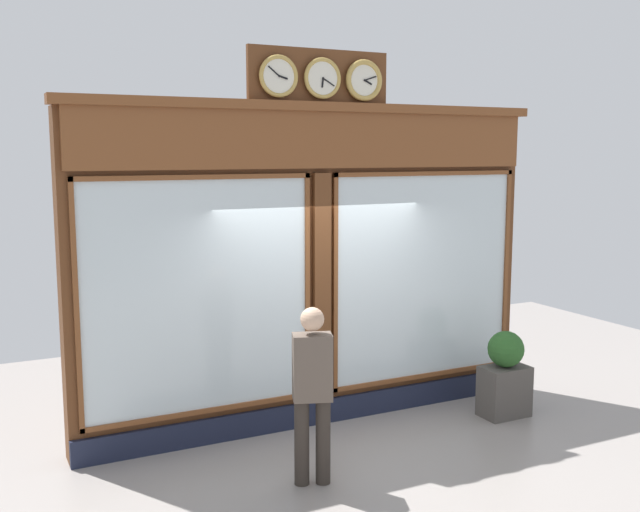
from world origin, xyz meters
TOP-DOWN VIEW (x-y plane):
  - shop_facade at (-0.00, -0.13)m, footprint 5.62×0.42m
  - pedestrian at (0.76, 1.37)m, footprint 0.41×0.33m
  - planter_box at (-2.04, 0.77)m, footprint 0.56×0.36m
  - planter_shrub at (-2.04, 0.77)m, footprint 0.42×0.42m

SIDE VIEW (x-z plane):
  - planter_box at x=-2.04m, z-range 0.00..0.60m
  - planter_shrub at x=-2.04m, z-range 0.60..1.02m
  - pedestrian at x=0.76m, z-range 0.09..1.78m
  - shop_facade at x=0.00m, z-range -0.25..3.94m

